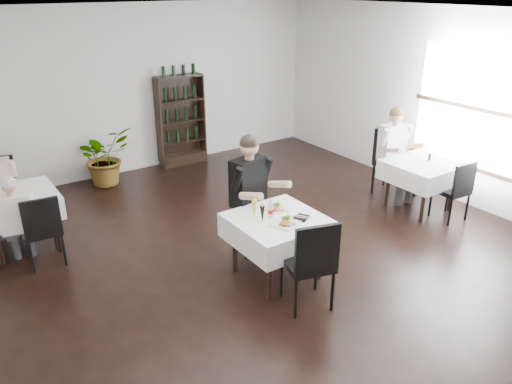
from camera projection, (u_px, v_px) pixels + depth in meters
room_shell at (299, 154)px, 5.71m from camera, size 9.00×9.00×9.00m
window_right at (479, 112)px, 7.51m from camera, size 0.06×2.30×1.85m
wine_shelf at (181, 121)px, 9.55m from camera, size 0.90×0.28×1.75m
main_table at (277, 229)px, 5.90m from camera, size 1.03×1.03×0.77m
left_table at (17, 204)px, 6.55m from camera, size 0.98×0.98×0.77m
right_table at (422, 171)px, 7.68m from camera, size 0.98×0.98×0.77m
potted_tree at (104, 157)px, 8.70m from camera, size 1.11×1.03×1.00m
main_chair_far at (251, 204)px, 6.57m from camera, size 0.57×0.57×1.08m
main_chair_near at (311, 260)px, 5.28m from camera, size 0.61×0.61×1.07m
left_chair_near at (42, 227)px, 6.13m from camera, size 0.47×0.47×0.96m
right_chair_far at (388, 155)px, 8.32m from camera, size 0.65×0.65×1.13m
right_chair_near at (456, 187)px, 7.33m from camera, size 0.46×0.46×0.93m
diner_main at (254, 188)px, 6.22m from camera, size 0.67×0.70×1.63m
diner_left_near at (15, 215)px, 6.04m from camera, size 0.50×0.52×1.24m
diner_right_far at (396, 147)px, 7.99m from camera, size 0.60×0.61×1.51m
plate_far at (276, 209)px, 6.03m from camera, size 0.28×0.28×0.08m
plate_near at (286, 223)px, 5.68m from camera, size 0.36×0.36×0.09m
pilsner_dark at (262, 215)px, 5.68m from camera, size 0.06×0.06×0.26m
pilsner_lager at (254, 209)px, 5.79m from camera, size 0.07×0.07×0.30m
coke_bottle at (270, 210)px, 5.80m from camera, size 0.06×0.06×0.25m
napkin_cutlery at (301, 218)px, 5.83m from camera, size 0.25×0.23×0.02m
pepper_mill at (430, 157)px, 7.69m from camera, size 0.05×0.05×0.11m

